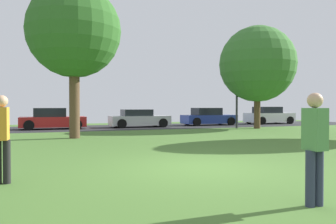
{
  "coord_description": "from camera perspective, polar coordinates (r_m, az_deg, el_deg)",
  "views": [
    {
      "loc": [
        -3.54,
        -7.1,
        1.49
      ],
      "look_at": [
        0.0,
        2.52,
        1.31
      ],
      "focal_mm": 35.07,
      "sensor_mm": 36.0,
      "label": 1
    }
  ],
  "objects": [
    {
      "name": "street_lamp_post",
      "position": [
        22.79,
        11.86,
        2.88
      ],
      "size": [
        0.14,
        0.14,
        4.5
      ],
      "primitive_type": "cylinder",
      "color": "#2D2D33",
      "rests_on": "ground_plane"
    },
    {
      "name": "person_catcher",
      "position": [
        7.06,
        -26.9,
        -3.55
      ],
      "size": [
        0.3,
        0.33,
        1.71
      ],
      "rotation": [
        0.0,
        0.0,
        -1.62
      ],
      "color": "black",
      "rests_on": "ground_plane"
    },
    {
      "name": "birch_tree_lone",
      "position": [
        23.06,
        15.27,
        8.03
      ],
      "size": [
        5.09,
        5.09,
        6.89
      ],
      "color": "brown",
      "rests_on": "ground_plane"
    },
    {
      "name": "road_strip",
      "position": [
        23.42,
        -11.48,
        -2.68
      ],
      "size": [
        44.0,
        6.4,
        0.01
      ],
      "primitive_type": "cube",
      "color": "#28282B",
      "rests_on": "ground_plane"
    },
    {
      "name": "parked_car_red",
      "position": [
        22.85,
        -19.45,
        -1.23
      ],
      "size": [
        4.11,
        2.0,
        1.38
      ],
      "color": "#B21E1E",
      "rests_on": "ground_plane"
    },
    {
      "name": "parked_car_silver",
      "position": [
        23.57,
        -5.09,
        -1.2
      ],
      "size": [
        4.22,
        2.06,
        1.27
      ],
      "color": "#B7B7BC",
      "rests_on": "ground_plane"
    },
    {
      "name": "person_bystander",
      "position": [
        5.37,
        24.14,
        -5.01
      ],
      "size": [
        0.3,
        0.32,
        1.7
      ],
      "rotation": [
        0.0,
        0.0,
        1.58
      ],
      "color": "#2D334C",
      "rests_on": "ground_plane"
    },
    {
      "name": "parked_car_blue",
      "position": [
        26.17,
        7.01,
        -0.92
      ],
      "size": [
        4.23,
        2.0,
        1.37
      ],
      "color": "#233893",
      "rests_on": "ground_plane"
    },
    {
      "name": "parked_car_white",
      "position": [
        29.39,
        17.11,
        -0.66
      ],
      "size": [
        4.03,
        2.09,
        1.45
      ],
      "color": "white",
      "rests_on": "ground_plane"
    },
    {
      "name": "oak_tree_right",
      "position": [
        16.32,
        -16.01,
        13.29
      ],
      "size": [
        4.35,
        4.35,
        7.19
      ],
      "color": "brown",
      "rests_on": "ground_plane"
    },
    {
      "name": "ground_plane",
      "position": [
        8.07,
        6.28,
        -9.67
      ],
      "size": [
        44.0,
        44.0,
        0.0
      ],
      "primitive_type": "plane",
      "color": "#47702D"
    }
  ]
}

